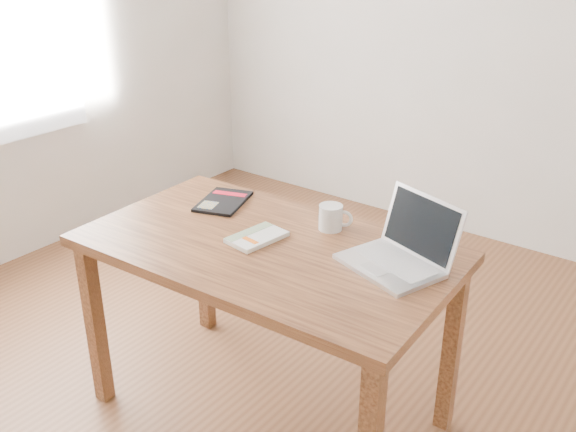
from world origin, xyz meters
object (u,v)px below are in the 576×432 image
Objects in this scene: white_guidebook at (257,237)px; black_guidebook at (223,201)px; desk at (267,266)px; coffee_mug at (332,217)px; laptop at (401,251)px.

white_guidebook is 0.37m from black_guidebook.
desk is 0.30m from coffee_mug.
black_guidebook is at bearing -163.16° from laptop.
white_guidebook reaches higher than desk.
desk is 4.61× the size of black_guidebook.
coffee_mug is at bearing -12.48° from black_guidebook.
laptop reaches higher than desk.
white_guidebook is at bearing 170.65° from desk.
black_guidebook is 2.38× the size of coffee_mug.
laptop is at bearing 16.48° from desk.
white_guidebook is 1.81× the size of coffee_mug.
coffee_mug is at bearing 61.83° from desk.
laptop reaches higher than coffee_mug.
white_guidebook is at bearing -144.74° from laptop.
laptop is at bearing 24.46° from white_guidebook.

